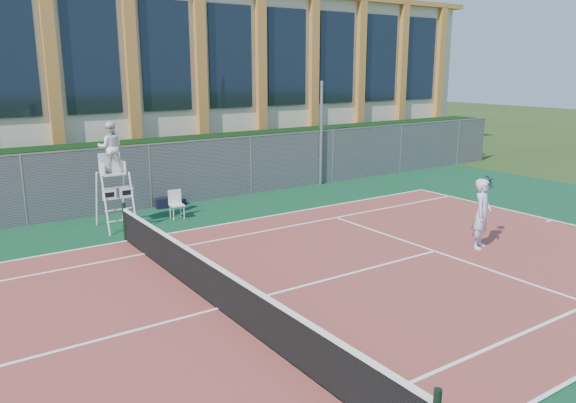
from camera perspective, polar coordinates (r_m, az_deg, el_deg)
ground at (r=11.59m, az=-7.10°, el=-10.86°), size 120.00×120.00×0.00m
apron at (r=12.42m, az=-9.25°, el=-9.21°), size 36.00×20.00×0.01m
tennis_court at (r=11.58m, az=-7.10°, el=-10.77°), size 23.77×10.97×0.02m
tennis_net at (r=11.38m, az=-7.17°, el=-8.40°), size 0.10×11.30×1.10m
fence at (r=19.20m, az=-19.39°, el=1.73°), size 40.00×0.06×2.20m
hedge at (r=20.34m, az=-20.29°, el=2.28°), size 40.00×1.40×2.20m
building at (r=27.81m, az=-25.00°, el=10.99°), size 45.00×10.60×8.22m
steel_pole at (r=23.09m, az=3.37°, el=6.89°), size 0.12×0.12×4.23m
umpire_chair at (r=17.37m, az=-17.57°, el=4.97°), size 0.91×1.40×3.25m
plastic_chair at (r=18.38m, az=-11.32°, el=-0.03°), size 0.46×0.46×0.92m
sports_bag_near at (r=19.92m, az=-12.16°, el=-0.10°), size 0.84×0.42×0.34m
sports_bag_far at (r=20.13m, az=-11.11°, el=-0.10°), size 0.58×0.34×0.22m
tennis_player at (r=15.75m, az=19.10°, el=-1.17°), size 1.10×0.81×1.88m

